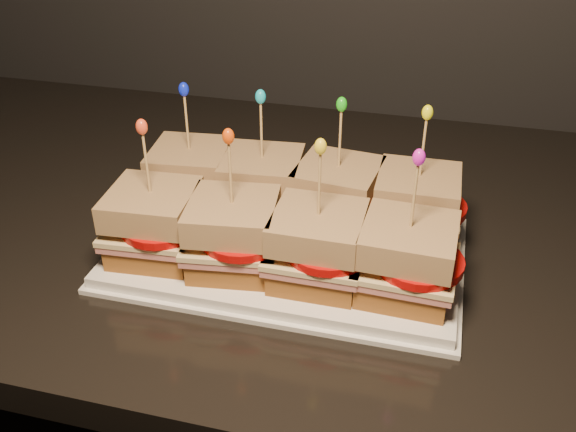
# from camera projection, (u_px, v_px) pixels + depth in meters

# --- Properties ---
(cabinet) EXTENTS (2.60, 0.69, 0.85)m
(cabinet) POSITION_uv_depth(u_px,v_px,m) (149.00, 413.00, 1.14)
(cabinet) COLOR black
(cabinet) RESTS_ON ground
(granite_slab) EXTENTS (2.64, 0.73, 0.04)m
(granite_slab) POSITION_uv_depth(u_px,v_px,m) (114.00, 197.00, 0.91)
(granite_slab) COLOR black
(granite_slab) RESTS_ON cabinet
(platter) EXTENTS (0.39, 0.24, 0.02)m
(platter) POSITION_uv_depth(u_px,v_px,m) (288.00, 250.00, 0.75)
(platter) COLOR white
(platter) RESTS_ON granite_slab
(platter_rim) EXTENTS (0.40, 0.25, 0.01)m
(platter_rim) POSITION_uv_depth(u_px,v_px,m) (288.00, 254.00, 0.75)
(platter_rim) COLOR white
(platter_rim) RESTS_ON granite_slab
(sandwich_0_bread_bot) EXTENTS (0.10, 0.10, 0.02)m
(sandwich_0_bread_bot) POSITION_uv_depth(u_px,v_px,m) (193.00, 196.00, 0.81)
(sandwich_0_bread_bot) COLOR #632F0F
(sandwich_0_bread_bot) RESTS_ON platter
(sandwich_0_ham) EXTENTS (0.11, 0.11, 0.01)m
(sandwich_0_ham) POSITION_uv_depth(u_px,v_px,m) (192.00, 185.00, 0.80)
(sandwich_0_ham) COLOR #C26664
(sandwich_0_ham) RESTS_ON sandwich_0_bread_bot
(sandwich_0_cheese) EXTENTS (0.11, 0.11, 0.01)m
(sandwich_0_cheese) POSITION_uv_depth(u_px,v_px,m) (192.00, 180.00, 0.80)
(sandwich_0_cheese) COLOR beige
(sandwich_0_cheese) RESTS_ON sandwich_0_ham
(sandwich_0_tomato) EXTENTS (0.09, 0.09, 0.01)m
(sandwich_0_tomato) POSITION_uv_depth(u_px,v_px,m) (199.00, 178.00, 0.79)
(sandwich_0_tomato) COLOR #BA0907
(sandwich_0_tomato) RESTS_ON sandwich_0_cheese
(sandwich_0_bread_top) EXTENTS (0.10, 0.10, 0.03)m
(sandwich_0_bread_top) POSITION_uv_depth(u_px,v_px,m) (190.00, 160.00, 0.78)
(sandwich_0_bread_top) COLOR brown
(sandwich_0_bread_top) RESTS_ON sandwich_0_tomato
(sandwich_0_pick) EXTENTS (0.00, 0.00, 0.09)m
(sandwich_0_pick) POSITION_uv_depth(u_px,v_px,m) (187.00, 126.00, 0.76)
(sandwich_0_pick) COLOR tan
(sandwich_0_pick) RESTS_ON sandwich_0_bread_top
(sandwich_0_frill) EXTENTS (0.01, 0.01, 0.02)m
(sandwich_0_frill) POSITION_uv_depth(u_px,v_px,m) (184.00, 89.00, 0.74)
(sandwich_0_frill) COLOR #0E1FDA
(sandwich_0_frill) RESTS_ON sandwich_0_pick
(sandwich_1_bread_bot) EXTENTS (0.10, 0.10, 0.02)m
(sandwich_1_bread_bot) POSITION_uv_depth(u_px,v_px,m) (263.00, 205.00, 0.79)
(sandwich_1_bread_bot) COLOR #632F0F
(sandwich_1_bread_bot) RESTS_ON platter
(sandwich_1_ham) EXTENTS (0.11, 0.10, 0.01)m
(sandwich_1_ham) POSITION_uv_depth(u_px,v_px,m) (263.00, 194.00, 0.78)
(sandwich_1_ham) COLOR #C26664
(sandwich_1_ham) RESTS_ON sandwich_1_bread_bot
(sandwich_1_cheese) EXTENTS (0.11, 0.11, 0.01)m
(sandwich_1_cheese) POSITION_uv_depth(u_px,v_px,m) (263.00, 189.00, 0.78)
(sandwich_1_cheese) COLOR beige
(sandwich_1_cheese) RESTS_ON sandwich_1_ham
(sandwich_1_tomato) EXTENTS (0.09, 0.09, 0.01)m
(sandwich_1_tomato) POSITION_uv_depth(u_px,v_px,m) (271.00, 187.00, 0.77)
(sandwich_1_tomato) COLOR #BA0907
(sandwich_1_tomato) RESTS_ON sandwich_1_cheese
(sandwich_1_bread_top) EXTENTS (0.10, 0.10, 0.03)m
(sandwich_1_bread_top) POSITION_uv_depth(u_px,v_px,m) (262.00, 169.00, 0.76)
(sandwich_1_bread_top) COLOR brown
(sandwich_1_bread_top) RESTS_ON sandwich_1_tomato
(sandwich_1_pick) EXTENTS (0.00, 0.00, 0.09)m
(sandwich_1_pick) POSITION_uv_depth(u_px,v_px,m) (261.00, 134.00, 0.74)
(sandwich_1_pick) COLOR tan
(sandwich_1_pick) RESTS_ON sandwich_1_bread_top
(sandwich_1_frill) EXTENTS (0.01, 0.01, 0.02)m
(sandwich_1_frill) POSITION_uv_depth(u_px,v_px,m) (260.00, 97.00, 0.72)
(sandwich_1_frill) COLOR #13A6C0
(sandwich_1_frill) RESTS_ON sandwich_1_pick
(sandwich_2_bread_bot) EXTENTS (0.10, 0.10, 0.02)m
(sandwich_2_bread_bot) POSITION_uv_depth(u_px,v_px,m) (336.00, 215.00, 0.77)
(sandwich_2_bread_bot) COLOR #632F0F
(sandwich_2_bread_bot) RESTS_ON platter
(sandwich_2_ham) EXTENTS (0.11, 0.11, 0.01)m
(sandwich_2_ham) POSITION_uv_depth(u_px,v_px,m) (337.00, 203.00, 0.76)
(sandwich_2_ham) COLOR #C26664
(sandwich_2_ham) RESTS_ON sandwich_2_bread_bot
(sandwich_2_cheese) EXTENTS (0.11, 0.11, 0.01)m
(sandwich_2_cheese) POSITION_uv_depth(u_px,v_px,m) (337.00, 198.00, 0.76)
(sandwich_2_cheese) COLOR beige
(sandwich_2_cheese) RESTS_ON sandwich_2_ham
(sandwich_2_tomato) EXTENTS (0.09, 0.09, 0.01)m
(sandwich_2_tomato) POSITION_uv_depth(u_px,v_px,m) (347.00, 197.00, 0.75)
(sandwich_2_tomato) COLOR #BA0907
(sandwich_2_tomato) RESTS_ON sandwich_2_cheese
(sandwich_2_bread_top) EXTENTS (0.10, 0.10, 0.03)m
(sandwich_2_bread_top) POSITION_uv_depth(u_px,v_px,m) (338.00, 178.00, 0.74)
(sandwich_2_bread_top) COLOR brown
(sandwich_2_bread_top) RESTS_ON sandwich_2_tomato
(sandwich_2_pick) EXTENTS (0.00, 0.00, 0.09)m
(sandwich_2_pick) POSITION_uv_depth(u_px,v_px,m) (340.00, 142.00, 0.72)
(sandwich_2_pick) COLOR tan
(sandwich_2_pick) RESTS_ON sandwich_2_bread_top
(sandwich_2_frill) EXTENTS (0.01, 0.01, 0.02)m
(sandwich_2_frill) POSITION_uv_depth(u_px,v_px,m) (342.00, 104.00, 0.70)
(sandwich_2_frill) COLOR green
(sandwich_2_frill) RESTS_ON sandwich_2_pick
(sandwich_3_bread_bot) EXTENTS (0.09, 0.09, 0.02)m
(sandwich_3_bread_bot) POSITION_uv_depth(u_px,v_px,m) (414.00, 225.00, 0.75)
(sandwich_3_bread_bot) COLOR #632F0F
(sandwich_3_bread_bot) RESTS_ON platter
(sandwich_3_ham) EXTENTS (0.10, 0.10, 0.01)m
(sandwich_3_ham) POSITION_uv_depth(u_px,v_px,m) (415.00, 214.00, 0.74)
(sandwich_3_ham) COLOR #C26664
(sandwich_3_ham) RESTS_ON sandwich_3_bread_bot
(sandwich_3_cheese) EXTENTS (0.10, 0.10, 0.01)m
(sandwich_3_cheese) POSITION_uv_depth(u_px,v_px,m) (416.00, 208.00, 0.74)
(sandwich_3_cheese) COLOR beige
(sandwich_3_cheese) RESTS_ON sandwich_3_ham
(sandwich_3_tomato) EXTENTS (0.09, 0.09, 0.01)m
(sandwich_3_tomato) POSITION_uv_depth(u_px,v_px,m) (427.00, 207.00, 0.73)
(sandwich_3_tomato) COLOR #BA0907
(sandwich_3_tomato) RESTS_ON sandwich_3_cheese
(sandwich_3_bread_top) EXTENTS (0.09, 0.09, 0.03)m
(sandwich_3_bread_top) POSITION_uv_depth(u_px,v_px,m) (418.00, 187.00, 0.72)
(sandwich_3_bread_top) COLOR brown
(sandwich_3_bread_top) RESTS_ON sandwich_3_tomato
(sandwich_3_pick) EXTENTS (0.00, 0.00, 0.09)m
(sandwich_3_pick) POSITION_uv_depth(u_px,v_px,m) (423.00, 151.00, 0.70)
(sandwich_3_pick) COLOR tan
(sandwich_3_pick) RESTS_ON sandwich_3_bread_top
(sandwich_3_frill) EXTENTS (0.01, 0.01, 0.02)m
(sandwich_3_frill) POSITION_uv_depth(u_px,v_px,m) (427.00, 112.00, 0.68)
(sandwich_3_frill) COLOR yellow
(sandwich_3_frill) RESTS_ON sandwich_3_pick
(sandwich_4_bread_bot) EXTENTS (0.10, 0.10, 0.02)m
(sandwich_4_bread_bot) POSITION_uv_depth(u_px,v_px,m) (157.00, 243.00, 0.72)
(sandwich_4_bread_bot) COLOR #632F0F
(sandwich_4_bread_bot) RESTS_ON platter
(sandwich_4_ham) EXTENTS (0.11, 0.10, 0.01)m
(sandwich_4_ham) POSITION_uv_depth(u_px,v_px,m) (155.00, 231.00, 0.71)
(sandwich_4_ham) COLOR #C26664
(sandwich_4_ham) RESTS_ON sandwich_4_bread_bot
(sandwich_4_cheese) EXTENTS (0.11, 0.10, 0.01)m
(sandwich_4_cheese) POSITION_uv_depth(u_px,v_px,m) (154.00, 226.00, 0.71)
(sandwich_4_cheese) COLOR beige
(sandwich_4_cheese) RESTS_ON sandwich_4_ham
(sandwich_4_tomato) EXTENTS (0.09, 0.09, 0.01)m
(sandwich_4_tomato) POSITION_uv_depth(u_px,v_px,m) (162.00, 224.00, 0.69)
(sandwich_4_tomato) COLOR #BA0907
(sandwich_4_tomato) RESTS_ON sandwich_4_cheese
(sandwich_4_bread_top) EXTENTS (0.10, 0.10, 0.03)m
(sandwich_4_bread_top) POSITION_uv_depth(u_px,v_px,m) (152.00, 204.00, 0.69)
(sandwich_4_bread_top) COLOR brown
(sandwich_4_bread_top) RESTS_ON sandwich_4_tomato
(sandwich_4_pick) EXTENTS (0.00, 0.00, 0.09)m
(sandwich_4_pick) POSITION_uv_depth(u_px,v_px,m) (147.00, 167.00, 0.67)
(sandwich_4_pick) COLOR tan
(sandwich_4_pick) RESTS_ON sandwich_4_bread_top
(sandwich_4_frill) EXTENTS (0.01, 0.01, 0.02)m
(sandwich_4_frill) POSITION_uv_depth(u_px,v_px,m) (142.00, 127.00, 0.64)
(sandwich_4_frill) COLOR #ED4523
(sandwich_4_frill) RESTS_ON sandwich_4_pick
(sandwich_5_bread_bot) EXTENTS (0.10, 0.10, 0.02)m
(sandwich_5_bread_bot) POSITION_uv_depth(u_px,v_px,m) (235.00, 255.00, 0.70)
(sandwich_5_bread_bot) COLOR #632F0F
(sandwich_5_bread_bot) RESTS_ON platter
(sandwich_5_ham) EXTENTS (0.11, 0.11, 0.01)m
(sandwich_5_ham) POSITION_uv_depth(u_px,v_px,m) (234.00, 243.00, 0.69)
(sandwich_5_ham) COLOR #C26664
(sandwich_5_ham) RESTS_ON sandwich_5_bread_bot
(sandwich_5_cheese) EXTENTS (0.11, 0.11, 0.01)m
(sandwich_5_cheese) POSITION_uv_depth(u_px,v_px,m) (234.00, 237.00, 0.69)
(sandwich_5_cheese) COLOR beige
(sandwich_5_cheese) RESTS_ON sandwich_5_ham
(sandwich_5_tomato) EXTENTS (0.09, 0.09, 0.01)m
(sandwich_5_tomato) POSITION_uv_depth(u_px,v_px,m) (242.00, 236.00, 0.68)
(sandwich_5_tomato) COLOR #BA0907
(sandwich_5_tomato) RESTS_ON sandwich_5_cheese
(sandwich_5_bread_top) EXTENTS (0.10, 0.10, 0.03)m
(sandwich_5_bread_top) POSITION_uv_depth(u_px,v_px,m) (232.00, 215.00, 0.67)
(sandwich_5_bread_top) COLOR brown
(sandwich_5_bread_top) RESTS_ON sandwich_5_tomato
(sandwich_5_pick) EXTENTS (0.00, 0.00, 0.09)m
(sandwich_5_pick) POSITION_uv_depth(u_px,v_px,m) (230.00, 177.00, 0.65)
(sandwich_5_pick) COLOR tan
(sandwich_5_pick) RESTS_ON sandwich_5_bread_top
(sandwich_5_frill) EXTENTS (0.01, 0.01, 0.02)m
(sandwich_5_frill) POSITION_uv_depth(u_px,v_px,m) (228.00, 136.00, 0.62)
(sandwich_5_frill) COLOR #E64408
(sandwich_5_frill) RESTS_ON sandwich_5_pick
(sandwich_6_bread_bot) EXTENTS (0.09, 0.09, 0.02)m
(sandwich_6_bread_bot) POSITION_uv_depth(u_px,v_px,m) (317.00, 268.00, 0.68)
(sandwich_6_bread_bot) COLOR #632F0F
(sandwich_6_bread_bot) RESTS_ON platter
(sandwich_6_ham) EXTENTS (0.10, 0.09, 0.01)m
(sandwich_6_ham) POSITION_uv_depth(u_px,v_px,m) (317.00, 255.00, 0.67)
(sandwich_6_ham) COLOR #C26664
(sandwich_6_ham) RESTS_ON sandwich_6_bread_bot
(sandwich_6_cheese) EXTENTS (0.10, 0.10, 0.01)m
(sandwich_6_cheese) POSITION_uv_depth(u_px,v_px,m) (318.00, 249.00, 0.67)
(sandwich_6_cheese) COLOR beige
(sandwich_6_cheese) RESTS_ON sandwich_6_ham
(sandwich_6_tomato) EXTENTS (0.09, 0.09, 0.01)m
(sandwich_6_tomato) POSITION_uv_depth(u_px,v_px,m) (328.00, 248.00, 0.66)
(sandwich_6_tomato) COLOR #BA0907
(sandwich_6_tomato) RESTS_ON sandwich_6_cheese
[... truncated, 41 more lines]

